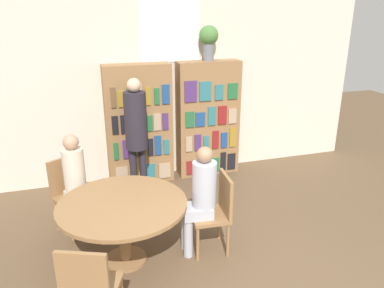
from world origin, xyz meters
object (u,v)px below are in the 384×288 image
Objects in this scene: bookshelf_left at (139,125)px; chair_near_camera at (90,287)px; reading_table at (123,211)px; seated_reader_right at (200,195)px; flower_vase at (209,39)px; chair_far_side at (216,209)px; chair_left_side at (70,191)px; seated_reader_left at (77,180)px; librarian_standing at (136,126)px; bookshelf_right at (208,119)px.

chair_near_camera is at bearing -107.47° from bookshelf_left.
seated_reader_right is (0.82, -0.07, 0.10)m from reading_table.
reading_table is at bearing -104.89° from bookshelf_left.
chair_far_side is at bearing -106.92° from flower_vase.
chair_far_side is at bearing 117.00° from chair_left_side.
seated_reader_left is at bearing -148.21° from flower_vase.
librarian_standing is at bearing 94.45° from chair_near_camera.
seated_reader_right is at bearing 117.03° from seated_reader_left.
chair_near_camera is (-2.01, -2.90, -1.64)m from flower_vase.
seated_reader_left is (0.10, -0.16, 0.20)m from chair_left_side.
seated_reader_right is (1.34, -0.92, 0.20)m from chair_left_side.
bookshelf_right is (1.11, -0.00, 0.00)m from bookshelf_left.
seated_reader_left is (-2.05, -1.27, -1.44)m from flower_vase.
flower_vase reaches higher than chair_near_camera.
reading_table is (-1.62, -1.97, -1.54)m from flower_vase.
chair_far_side is (1.39, 0.84, 0.00)m from chair_near_camera.
bookshelf_right is 2.03× the size of chair_near_camera.
chair_left_side is at bearing -133.27° from bookshelf_left.
bookshelf_left reaches higher than seated_reader_right.
chair_near_camera is 1.64m from seated_reader_left.
chair_near_camera is (-0.91, -2.89, -0.41)m from bookshelf_left.
seated_reader_left is at bearing 63.03° from seated_reader_right.
chair_left_side reaches higher than reading_table.
seated_reader_left is at bearing -148.35° from bookshelf_right.
bookshelf_right is 1.06× the size of librarian_standing.
chair_left_side is at bearing -146.60° from librarian_standing.
flower_vase reaches higher than bookshelf_right.
seated_reader_right is (-0.18, 0.01, 0.20)m from chair_far_side.
bookshelf_left is 1.60m from seated_reader_left.
chair_left_side is (-2.15, -1.11, -1.64)m from flower_vase.
bookshelf_right is 1.47× the size of seated_reader_left.
reading_table is at bearing -129.63° from bookshelf_right.
chair_far_side is at bearing -4.69° from reading_table.
seated_reader_right is 0.72× the size of librarian_standing.
librarian_standing is at bearing 19.93° from seated_reader_right.
flower_vase reaches higher than librarian_standing.
bookshelf_right is 2.57m from reading_table.
chair_left_side is (-2.15, -1.11, -0.41)m from bookshelf_right.
bookshelf_right reaches higher than librarian_standing.
flower_vase reaches higher than seated_reader_left.
librarian_standing is (-1.23, -0.50, 0.14)m from bookshelf_right.
chair_far_side is at bearing -107.06° from bookshelf_right.
reading_table is 1.48× the size of chair_left_side.
librarian_standing is at bearing -157.54° from flower_vase.
flower_vase reaches higher than chair_left_side.
flower_vase is 0.58× the size of chair_far_side.
librarian_standing is at bearing 25.84° from chair_far_side.
seated_reader_right is (1.24, -0.77, 0.00)m from seated_reader_left.
bookshelf_right is 1.47× the size of seated_reader_right.
reading_table is 1.07× the size of seated_reader_left.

